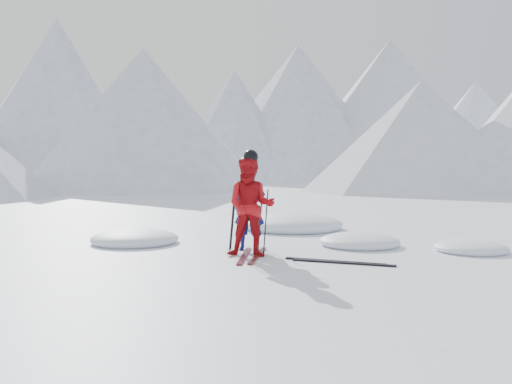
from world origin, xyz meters
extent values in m
plane|color=white|center=(0.00, 0.00, 0.00)|extent=(160.00, 160.00, 0.00)
cone|color=#B2BCD1|center=(-11.51, 40.48, 7.17)|extent=(23.96, 23.96, 14.35)
cone|color=#B2BCD1|center=(-5.08, 51.27, 5.96)|extent=(17.69, 17.69, 11.93)
cone|color=#B2BCD1|center=(4.51, 43.52, 5.42)|extent=(19.63, 19.63, 10.85)
cone|color=#B2BCD1|center=(11.74, 46.25, 7.07)|extent=(23.31, 23.31, 14.15)
cone|color=#B2BCD1|center=(21.49, 44.84, 7.44)|extent=(28.94, 28.94, 14.88)
cone|color=silver|center=(31.93, 45.34, 5.38)|extent=(24.45, 24.45, 10.76)
cone|color=#B2BCD1|center=(12.00, 20.00, 3.25)|extent=(14.00, 14.00, 6.50)
cone|color=#B2BCD1|center=(-4.00, 26.00, 4.50)|extent=(16.00, 16.00, 9.00)
imported|color=#0D1152|center=(-1.74, 0.43, 0.80)|extent=(0.68, 0.56, 1.60)
imported|color=#B20E14|center=(-1.85, -0.26, 0.89)|extent=(1.02, 0.90, 1.77)
cylinder|color=black|center=(-2.04, 0.58, 0.53)|extent=(0.11, 0.08, 1.06)
cylinder|color=black|center=(-1.49, 0.68, 0.53)|extent=(0.11, 0.07, 1.06)
cylinder|color=black|center=(-2.15, -0.01, 0.59)|extent=(0.12, 0.09, 1.18)
cylinder|color=black|center=(-1.55, -0.11, 0.59)|extent=(0.12, 0.08, 1.18)
cube|color=black|center=(-1.97, -0.26, 0.01)|extent=(0.54, 1.66, 0.03)
cube|color=black|center=(-1.73, -0.26, 0.01)|extent=(0.65, 1.63, 0.03)
cube|color=black|center=(-0.58, -1.06, 0.01)|extent=(1.48, 1.00, 0.03)
cube|color=black|center=(-0.48, -1.21, 0.01)|extent=(1.50, 0.95, 0.03)
ellipsoid|color=white|center=(-3.90, 1.79, 0.00)|extent=(1.80, 1.80, 0.40)
ellipsoid|color=white|center=(0.52, 0.60, 0.00)|extent=(1.60, 1.60, 0.35)
ellipsoid|color=white|center=(-0.10, 3.50, 0.00)|extent=(2.52, 2.52, 0.55)
ellipsoid|color=white|center=(2.29, -0.49, 0.00)|extent=(1.34, 1.34, 0.29)
camera|label=1|loc=(-3.55, -9.57, 1.64)|focal=38.00mm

